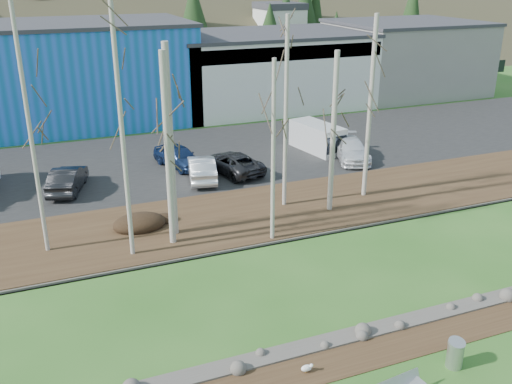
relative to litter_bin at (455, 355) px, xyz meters
name	(u,v)px	position (x,y,z in m)	size (l,w,h in m)	color
dirt_strip	(357,355)	(-2.66, 1.70, -0.45)	(80.00, 1.80, 0.03)	#382616
near_bank_rocks	(343,339)	(-2.66, 2.70, -0.46)	(80.00, 0.80, 0.50)	#47423D
river	(293,284)	(-2.66, 6.80, -0.46)	(80.00, 8.00, 0.90)	black
far_bank_rocks	(257,243)	(-2.66, 10.90, -0.46)	(80.00, 0.80, 0.46)	#47423D
far_bank	(234,217)	(-2.66, 14.10, -0.39)	(80.00, 7.00, 0.15)	#382616
parking_lot	(182,159)	(-2.66, 24.60, -0.39)	(80.00, 14.00, 0.14)	black
building_blue	(67,73)	(-8.66, 38.60, 3.69)	(20.40, 12.24, 8.30)	#1161A8
building_white	(265,69)	(9.34, 38.59, 2.95)	(18.36, 12.24, 6.80)	silver
building_grey	(405,57)	(25.34, 38.60, 3.19)	(14.28, 12.24, 7.30)	gray
litter_bin	(455,355)	(0.00, 0.00, 0.00)	(0.54, 0.54, 0.93)	#A6A9AB
seagull	(307,368)	(-4.67, 1.55, -0.28)	(0.45, 0.22, 0.33)	gold
dirt_mound	(139,223)	(-7.60, 14.51, -0.05)	(2.67, 1.88, 0.52)	black
birch_0	(30,127)	(-12.06, 13.64, 5.56)	(0.19, 0.19, 11.74)	beige
birch_1	(170,143)	(-6.08, 13.22, 4.31)	(0.32, 0.32, 9.25)	beige
birch_2	(122,128)	(-8.45, 11.80, 5.60)	(0.20, 0.20, 11.83)	beige
birch_3	(168,152)	(-6.43, 12.28, 4.20)	(0.29, 0.29, 9.02)	beige
birch_4	(286,115)	(0.44, 14.52, 4.75)	(0.22, 0.22, 10.13)	beige
birch_5	(273,153)	(-1.85, 10.90, 3.99)	(0.20, 0.20, 8.61)	beige
birch_6	(333,134)	(2.45, 13.00, 3.92)	(0.27, 0.27, 8.47)	beige
birch_7	(370,109)	(5.31, 14.12, 4.72)	(0.25, 0.25, 10.06)	beige
car_1	(67,179)	(-10.47, 21.18, 0.40)	(1.54, 4.41, 1.45)	black
car_2	(179,156)	(-3.31, 22.99, 0.40)	(1.70, 4.23, 1.44)	navy
car_3	(202,168)	(-2.61, 20.10, 0.41)	(1.56, 4.47, 1.47)	silver
car_4	(233,163)	(-0.43, 20.53, 0.35)	(2.22, 4.82, 1.34)	#272629
car_5	(351,149)	(7.98, 20.10, 0.39)	(1.99, 4.90, 1.42)	white
van_white	(319,138)	(6.85, 22.66, 0.64)	(2.57, 4.67, 1.93)	white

